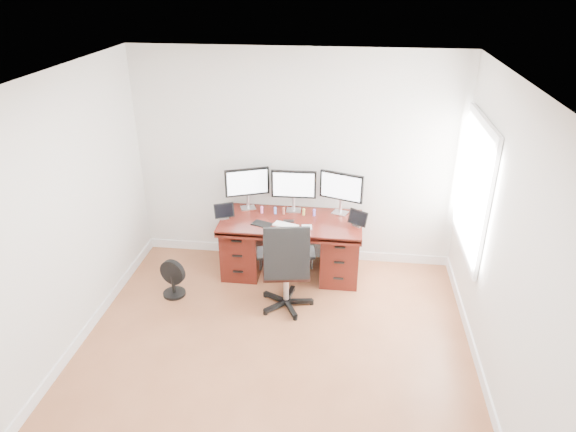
# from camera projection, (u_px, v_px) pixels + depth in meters

# --- Properties ---
(ground) EXTENTS (4.50, 4.50, 0.00)m
(ground) POSITION_uv_depth(u_px,v_px,m) (269.00, 374.00, 4.90)
(ground) COLOR brown
(ground) RESTS_ON ground
(back_wall) EXTENTS (4.00, 0.10, 2.70)m
(back_wall) POSITION_uv_depth(u_px,v_px,m) (296.00, 160.00, 6.31)
(back_wall) COLOR silver
(back_wall) RESTS_ON ground
(right_wall) EXTENTS (0.10, 4.50, 2.70)m
(right_wall) POSITION_uv_depth(u_px,v_px,m) (510.00, 259.00, 4.18)
(right_wall) COLOR silver
(right_wall) RESTS_ON ground
(desk) EXTENTS (1.70, 0.80, 0.75)m
(desk) POSITION_uv_depth(u_px,v_px,m) (291.00, 244.00, 6.35)
(desk) COLOR #48140E
(desk) RESTS_ON ground
(office_chair) EXTENTS (0.67, 0.67, 1.10)m
(office_chair) POSITION_uv_depth(u_px,v_px,m) (286.00, 281.00, 5.68)
(office_chair) COLOR black
(office_chair) RESTS_ON ground
(floor_fan) EXTENTS (0.31, 0.26, 0.45)m
(floor_fan) POSITION_uv_depth(u_px,v_px,m) (173.00, 279.00, 5.98)
(floor_fan) COLOR black
(floor_fan) RESTS_ON ground
(monitor_left) EXTENTS (0.52, 0.24, 0.53)m
(monitor_left) POSITION_uv_depth(u_px,v_px,m) (247.00, 183.00, 6.33)
(monitor_left) COLOR silver
(monitor_left) RESTS_ON desk
(monitor_center) EXTENTS (0.55, 0.15, 0.53)m
(monitor_center) POSITION_uv_depth(u_px,v_px,m) (294.00, 186.00, 6.26)
(monitor_center) COLOR silver
(monitor_center) RESTS_ON desk
(monitor_right) EXTENTS (0.53, 0.22, 0.53)m
(monitor_right) POSITION_uv_depth(u_px,v_px,m) (341.00, 188.00, 6.20)
(monitor_right) COLOR silver
(monitor_right) RESTS_ON desk
(tablet_left) EXTENTS (0.25, 0.16, 0.19)m
(tablet_left) POSITION_uv_depth(u_px,v_px,m) (224.00, 212.00, 6.18)
(tablet_left) COLOR silver
(tablet_left) RESTS_ON desk
(tablet_right) EXTENTS (0.24, 0.18, 0.19)m
(tablet_right) POSITION_uv_depth(u_px,v_px,m) (358.00, 219.00, 6.00)
(tablet_right) COLOR silver
(tablet_right) RESTS_ON desk
(keyboard) EXTENTS (0.32, 0.21, 0.01)m
(keyboard) POSITION_uv_depth(u_px,v_px,m) (286.00, 225.00, 6.03)
(keyboard) COLOR white
(keyboard) RESTS_ON desk
(trackpad) EXTENTS (0.13, 0.13, 0.01)m
(trackpad) POSITION_uv_depth(u_px,v_px,m) (307.00, 227.00, 6.00)
(trackpad) COLOR #BBBDC2
(trackpad) RESTS_ON desk
(drawing_tablet) EXTENTS (0.27, 0.22, 0.01)m
(drawing_tablet) POSITION_uv_depth(u_px,v_px,m) (262.00, 224.00, 6.07)
(drawing_tablet) COLOR black
(drawing_tablet) RESTS_ON desk
(phone) EXTENTS (0.14, 0.08, 0.01)m
(phone) POSITION_uv_depth(u_px,v_px,m) (289.00, 221.00, 6.14)
(phone) COLOR black
(phone) RESTS_ON desk
(figurine_pink) EXTENTS (0.04, 0.04, 0.09)m
(figurine_pink) POSITION_uv_depth(u_px,v_px,m) (262.00, 209.00, 6.33)
(figurine_pink) COLOR pink
(figurine_pink) RESTS_ON desk
(figurine_blue) EXTENTS (0.04, 0.04, 0.09)m
(figurine_blue) POSITION_uv_depth(u_px,v_px,m) (275.00, 210.00, 6.31)
(figurine_blue) COLOR #577BDD
(figurine_blue) RESTS_ON desk
(figurine_brown) EXTENTS (0.04, 0.04, 0.09)m
(figurine_brown) POSITION_uv_depth(u_px,v_px,m) (284.00, 210.00, 6.30)
(figurine_brown) COLOR #944E3E
(figurine_brown) RESTS_ON desk
(figurine_yellow) EXTENTS (0.04, 0.04, 0.09)m
(figurine_yellow) POSITION_uv_depth(u_px,v_px,m) (304.00, 211.00, 6.27)
(figurine_yellow) COLOR #D2BD54
(figurine_yellow) RESTS_ON desk
(figurine_purple) EXTENTS (0.04, 0.04, 0.09)m
(figurine_purple) POSITION_uv_depth(u_px,v_px,m) (314.00, 212.00, 6.25)
(figurine_purple) COLOR #8463DC
(figurine_purple) RESTS_ON desk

